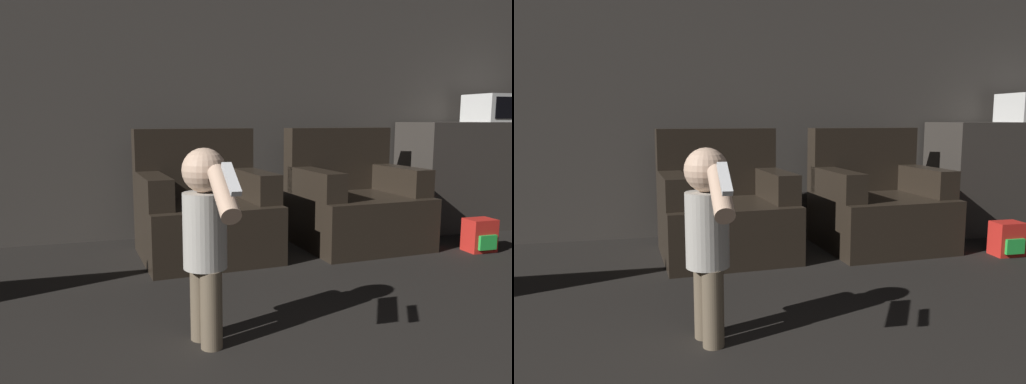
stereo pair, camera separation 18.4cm
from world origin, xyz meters
TOP-DOWN VIEW (x-y plane):
  - wall_back at (0.00, 4.50)m, footprint 8.40×0.05m
  - armchair_left at (-0.13, 3.85)m, footprint 0.93×0.86m
  - armchair_right at (1.03, 3.86)m, footprint 0.92×0.85m
  - person_toddler at (-0.38, 2.46)m, footprint 0.18×0.57m
  - toy_backpack at (1.79, 3.38)m, footprint 0.20×0.17m
  - kitchen_counter at (2.41, 4.15)m, footprint 1.38×0.56m

SIDE VIEW (x-z plane):
  - toy_backpack at x=1.79m, z-range 0.00..0.23m
  - armchair_left at x=-0.13m, z-range -0.13..0.74m
  - armchair_right at x=1.03m, z-range -0.13..0.74m
  - kitchen_counter at x=2.41m, z-range 0.00..0.92m
  - person_toddler at x=-0.38m, z-range 0.08..0.91m
  - wall_back at x=0.00m, z-range 0.00..2.60m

